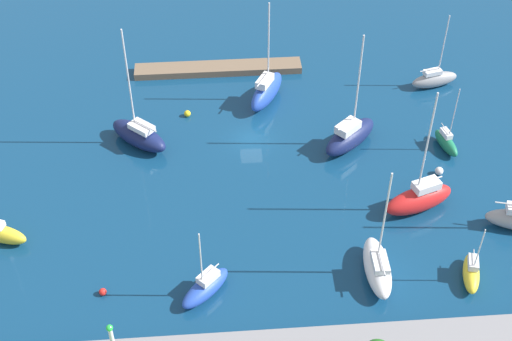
% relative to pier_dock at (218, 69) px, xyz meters
% --- Properties ---
extents(water, '(160.00, 160.00, 0.00)m').
position_rel_pier_dock_xyz_m(water, '(-3.24, 14.02, -0.44)').
color(water, navy).
rests_on(water, ground).
extents(pier_dock, '(21.20, 2.72, 0.87)m').
position_rel_pier_dock_xyz_m(pier_dock, '(0.00, 0.00, 0.00)').
color(pier_dock, brown).
rests_on(pier_dock, ground).
extents(harbor_beacon, '(0.56, 0.56, 3.73)m').
position_rel_pier_dock_xyz_m(harbor_beacon, '(9.90, 42.26, 2.87)').
color(harbor_beacon, silver).
rests_on(harbor_beacon, breakwater).
extents(sailboat_gray_near_pier, '(6.30, 3.06, 9.81)m').
position_rel_pier_dock_xyz_m(sailboat_gray_near_pier, '(-26.59, 5.32, 0.63)').
color(sailboat_gray_near_pier, gray).
rests_on(sailboat_gray_near_pier, water).
extents(sailboat_navy_off_beacon, '(7.58, 7.16, 14.57)m').
position_rel_pier_dock_xyz_m(sailboat_navy_off_beacon, '(9.31, 13.99, 0.91)').
color(sailboat_navy_off_beacon, '#141E4C').
rests_on(sailboat_navy_off_beacon, water).
extents(sailboat_yellow_along_channel, '(5.69, 3.53, 9.31)m').
position_rel_pier_dock_xyz_m(sailboat_yellow_along_channel, '(21.92, 27.75, 0.61)').
color(sailboat_yellow_along_channel, yellow).
rests_on(sailboat_yellow_along_channel, water).
extents(sailboat_blue_lone_south, '(5.29, 5.36, 8.10)m').
position_rel_pier_dock_xyz_m(sailboat_blue_lone_south, '(2.40, 35.77, 0.51)').
color(sailboat_blue_lone_south, '#2347B2').
rests_on(sailboat_blue_lone_south, water).
extents(sailboat_white_lone_north, '(2.44, 7.24, 12.37)m').
position_rel_pier_dock_xyz_m(sailboat_white_lone_north, '(-13.31, 34.87, 0.82)').
color(sailboat_white_lone_north, white).
rests_on(sailboat_white_lone_north, water).
extents(sailboat_green_far_south, '(2.28, 4.76, 8.20)m').
position_rel_pier_dock_xyz_m(sailboat_green_far_south, '(-24.72, 17.28, 0.46)').
color(sailboat_green_far_south, '#19724C').
rests_on(sailboat_green_far_south, water).
extents(sailboat_red_inner_mooring, '(7.96, 4.80, 14.51)m').
position_rel_pier_dock_xyz_m(sailboat_red_inner_mooring, '(-19.26, 26.52, 1.05)').
color(sailboat_red_inner_mooring, red).
rests_on(sailboat_red_inner_mooring, water).
extents(sailboat_navy_center_basin, '(7.67, 7.32, 14.03)m').
position_rel_pier_dock_xyz_m(sailboat_navy_center_basin, '(-14.10, 16.06, 1.02)').
color(sailboat_navy_center_basin, '#141E4C').
rests_on(sailboat_navy_center_basin, water).
extents(sailboat_yellow_east_end, '(2.63, 4.94, 6.78)m').
position_rel_pier_dock_xyz_m(sailboat_yellow_east_end, '(-21.84, 35.85, 0.43)').
color(sailboat_yellow_east_end, yellow).
rests_on(sailboat_yellow_east_end, water).
extents(sailboat_blue_outer_mooring, '(5.57, 7.74, 13.01)m').
position_rel_pier_dock_xyz_m(sailboat_blue_outer_mooring, '(-5.58, 6.94, 1.17)').
color(sailboat_blue_outer_mooring, '#2347B2').
rests_on(sailboat_blue_outer_mooring, water).
extents(mooring_buoy_red, '(0.69, 0.69, 0.69)m').
position_rel_pier_dock_xyz_m(mooring_buoy_red, '(11.64, 35.14, -0.09)').
color(mooring_buoy_red, red).
rests_on(mooring_buoy_red, water).
extents(mooring_buoy_yellow, '(0.78, 0.78, 0.78)m').
position_rel_pier_dock_xyz_m(mooring_buoy_yellow, '(3.97, 9.18, -0.05)').
color(mooring_buoy_yellow, yellow).
rests_on(mooring_buoy_yellow, water).
extents(mooring_buoy_white, '(0.89, 0.89, 0.89)m').
position_rel_pier_dock_xyz_m(mooring_buoy_white, '(-22.85, 21.50, 0.01)').
color(mooring_buoy_white, white).
rests_on(mooring_buoy_white, water).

